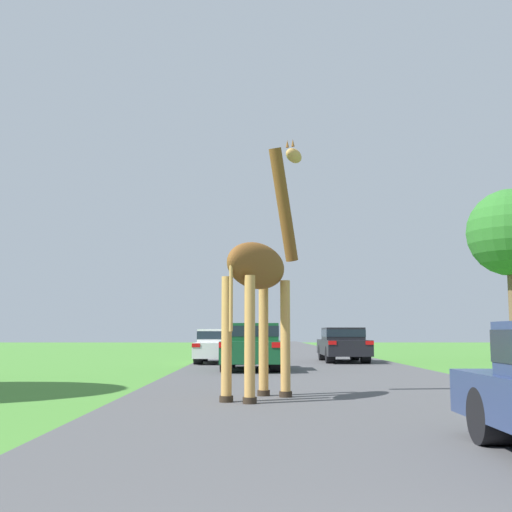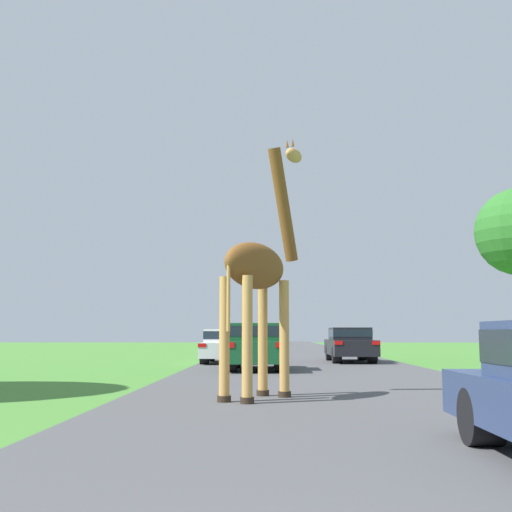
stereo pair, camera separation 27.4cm
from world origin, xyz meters
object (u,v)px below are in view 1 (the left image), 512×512
car_queue_right (216,345)px  car_queue_left (250,345)px  tree_left_edge (510,234)px  giraffe_near_road (259,273)px  car_far_ahead (341,343)px

car_queue_right → car_queue_left: car_queue_left is taller
car_queue_left → tree_left_edge: 13.07m
giraffe_near_road → tree_left_edge: 18.52m
giraffe_near_road → car_queue_right: bearing=127.4°
car_queue_right → car_queue_left: bearing=-74.2°
car_far_ahead → giraffe_near_road: bearing=-103.2°
car_queue_left → car_far_ahead: (3.83, 5.91, -0.03)m
giraffe_near_road → car_far_ahead: giraffe_near_road is taller
car_far_ahead → car_queue_left: bearing=-123.0°
car_far_ahead → tree_left_edge: size_ratio=0.65×
tree_left_edge → car_far_ahead: bearing=176.0°
car_queue_right → tree_left_edge: tree_left_edge is taller
giraffe_near_road → car_far_ahead: size_ratio=1.12×
giraffe_near_road → tree_left_edge: tree_left_edge is taller
car_queue_left → tree_left_edge: bearing=26.2°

